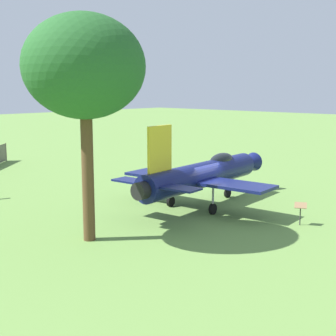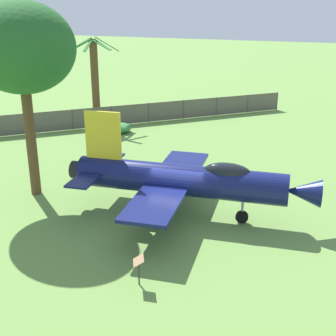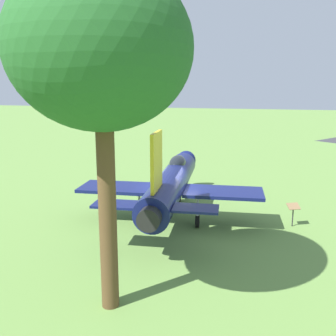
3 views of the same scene
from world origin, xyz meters
The scene contains 4 objects.
ground_plane centered at (0.00, 0.00, 0.00)m, with size 200.00×200.00×0.00m, color #668E42.
display_jet centered at (-0.34, -0.03, 1.91)m, with size 12.07×9.26×4.96m.
shade_tree centered at (8.20, 0.15, 7.66)m, with size 5.46×4.99×10.00m.
info_plaque centered at (-0.49, 6.01, 0.85)m, with size 0.62×0.71×1.14m.
Camera 1 is at (21.02, 16.99, 6.82)m, focal length 51.08 mm.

